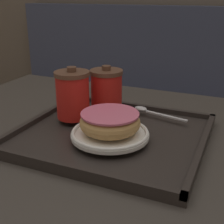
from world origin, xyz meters
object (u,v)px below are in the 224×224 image
(coffee_cup_front, at_px, (73,94))
(coffee_cup_rear, at_px, (106,90))
(donut_chocolate_glazed, at_px, (110,122))
(spoon, at_px, (148,111))

(coffee_cup_front, xyz_separation_m, coffee_cup_rear, (0.05, 0.08, -0.00))
(donut_chocolate_glazed, relative_size, spoon, 0.88)
(coffee_cup_front, xyz_separation_m, spoon, (0.16, 0.10, -0.05))
(coffee_cup_front, relative_size, donut_chocolate_glazed, 0.98)
(donut_chocolate_glazed, xyz_separation_m, spoon, (0.03, 0.17, -0.03))
(coffee_cup_rear, bearing_deg, spoon, 13.70)
(coffee_cup_rear, bearing_deg, coffee_cup_front, -124.71)
(coffee_cup_rear, distance_m, spoon, 0.12)
(coffee_cup_front, relative_size, coffee_cup_rear, 1.07)
(coffee_cup_front, distance_m, spoon, 0.20)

